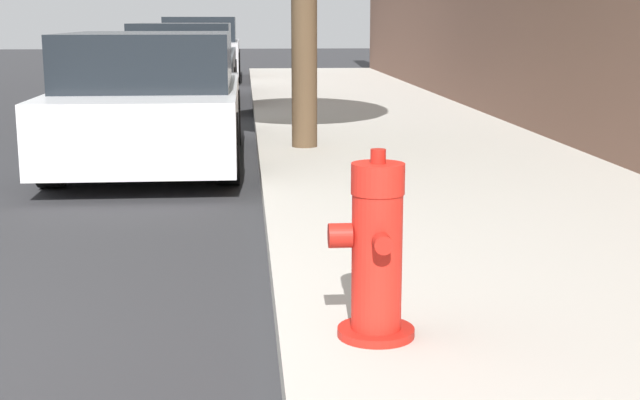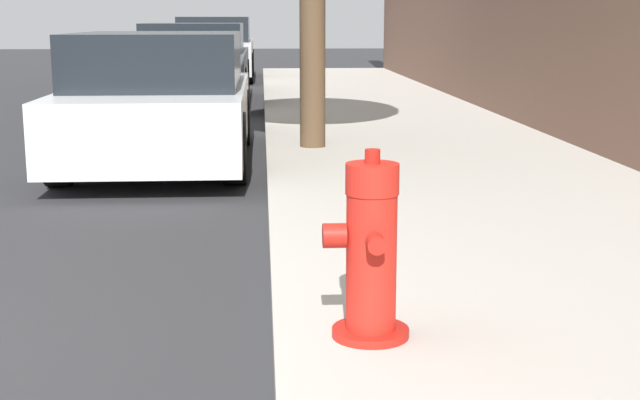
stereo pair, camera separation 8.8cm
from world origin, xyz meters
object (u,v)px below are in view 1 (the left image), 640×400
fire_hydrant (376,254)px  parked_car_near (153,101)px  parked_car_mid (184,65)px  parked_car_far (202,50)px

fire_hydrant → parked_car_near: size_ratio=0.19×
parked_car_near → fire_hydrant: bearing=-75.4°
parked_car_mid → parked_car_far: parked_car_far is taller
parked_car_mid → parked_car_far: size_ratio=1.05×
parked_car_near → parked_car_mid: bearing=90.9°
parked_car_near → parked_car_mid: size_ratio=0.91×
fire_hydrant → parked_car_far: size_ratio=0.18×
parked_car_mid → parked_car_far: bearing=89.9°
fire_hydrant → parked_car_near: (-1.43, 5.47, 0.13)m
fire_hydrant → parked_car_near: parked_car_near is taller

